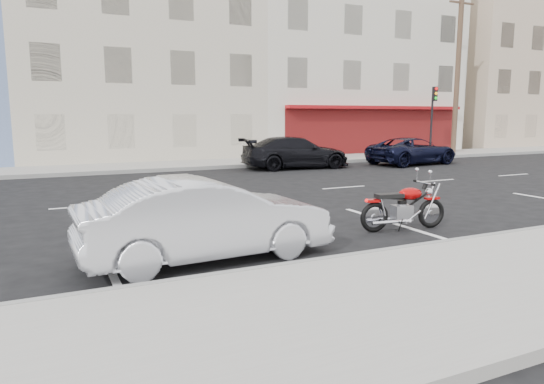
{
  "coord_description": "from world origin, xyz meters",
  "views": [
    {
      "loc": [
        -6.79,
        -13.19,
        2.32
      ],
      "look_at": [
        -2.69,
        -4.45,
        0.8
      ],
      "focal_mm": 32.0,
      "sensor_mm": 36.0,
      "label": 1
    }
  ],
  "objects_px": {
    "utility_pole": "(457,74)",
    "sedan_silver": "(207,219)",
    "suv_far": "(412,151)",
    "car_far": "(296,153)",
    "fire_hydrant": "(409,148)",
    "motorcycle": "(432,207)",
    "traffic_light": "(433,112)"
  },
  "relations": [
    {
      "from": "utility_pole",
      "to": "sedan_silver",
      "type": "height_order",
      "value": "utility_pole"
    },
    {
      "from": "suv_far",
      "to": "car_far",
      "type": "xyz_separation_m",
      "value": [
        -5.94,
        0.8,
        0.06
      ]
    },
    {
      "from": "fire_hydrant",
      "to": "suv_far",
      "type": "bearing_deg",
      "value": -128.53
    },
    {
      "from": "fire_hydrant",
      "to": "car_far",
      "type": "bearing_deg",
      "value": -163.01
    },
    {
      "from": "utility_pole",
      "to": "fire_hydrant",
      "type": "relative_size",
      "value": 12.5
    },
    {
      "from": "motorcycle",
      "to": "sedan_silver",
      "type": "height_order",
      "value": "sedan_silver"
    },
    {
      "from": "traffic_light",
      "to": "sedan_silver",
      "type": "xyz_separation_m",
      "value": [
        -17.99,
        -14.13,
        -1.89
      ]
    },
    {
      "from": "suv_far",
      "to": "car_far",
      "type": "distance_m",
      "value": 5.99
    },
    {
      "from": "car_far",
      "to": "suv_far",
      "type": "bearing_deg",
      "value": -93.24
    },
    {
      "from": "traffic_light",
      "to": "suv_far",
      "type": "relative_size",
      "value": 0.82
    },
    {
      "from": "fire_hydrant",
      "to": "motorcycle",
      "type": "distance_m",
      "value": 18.24
    },
    {
      "from": "sedan_silver",
      "to": "suv_far",
      "type": "xyz_separation_m",
      "value": [
        13.74,
        10.85,
        -0.03
      ]
    },
    {
      "from": "utility_pole",
      "to": "suv_far",
      "type": "xyz_separation_m",
      "value": [
        -6.25,
        -3.56,
        -4.09
      ]
    },
    {
      "from": "utility_pole",
      "to": "fire_hydrant",
      "type": "bearing_deg",
      "value": -178.36
    },
    {
      "from": "fire_hydrant",
      "to": "motorcycle",
      "type": "xyz_separation_m",
      "value": [
        -11.53,
        -14.13,
        -0.08
      ]
    },
    {
      "from": "traffic_light",
      "to": "motorcycle",
      "type": "relative_size",
      "value": 1.96
    },
    {
      "from": "motorcycle",
      "to": "fire_hydrant",
      "type": "bearing_deg",
      "value": 58.53
    },
    {
      "from": "suv_far",
      "to": "fire_hydrant",
      "type": "bearing_deg",
      "value": -45.05
    },
    {
      "from": "traffic_light",
      "to": "suv_far",
      "type": "xyz_separation_m",
      "value": [
        -4.25,
        -3.29,
        -1.91
      ]
    },
    {
      "from": "traffic_light",
      "to": "fire_hydrant",
      "type": "height_order",
      "value": "traffic_light"
    },
    {
      "from": "utility_pole",
      "to": "suv_far",
      "type": "distance_m",
      "value": 8.28
    },
    {
      "from": "motorcycle",
      "to": "car_far",
      "type": "relative_size",
      "value": 0.4
    },
    {
      "from": "fire_hydrant",
      "to": "sedan_silver",
      "type": "bearing_deg",
      "value": -139.06
    },
    {
      "from": "utility_pole",
      "to": "traffic_light",
      "type": "xyz_separation_m",
      "value": [
        -2.0,
        -0.27,
        -2.18
      ]
    },
    {
      "from": "traffic_light",
      "to": "suv_far",
      "type": "distance_m",
      "value": 5.7
    },
    {
      "from": "utility_pole",
      "to": "traffic_light",
      "type": "height_order",
      "value": "utility_pole"
    },
    {
      "from": "utility_pole",
      "to": "sedan_silver",
      "type": "bearing_deg",
      "value": -144.23
    },
    {
      "from": "suv_far",
      "to": "car_far",
      "type": "bearing_deg",
      "value": 75.81
    },
    {
      "from": "fire_hydrant",
      "to": "sedan_silver",
      "type": "distance_m",
      "value": 21.83
    },
    {
      "from": "motorcycle",
      "to": "suv_far",
      "type": "relative_size",
      "value": 0.42
    },
    {
      "from": "motorcycle",
      "to": "car_far",
      "type": "height_order",
      "value": "car_far"
    },
    {
      "from": "traffic_light",
      "to": "car_far",
      "type": "xyz_separation_m",
      "value": [
        -10.19,
        -2.49,
        -1.85
      ]
    }
  ]
}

